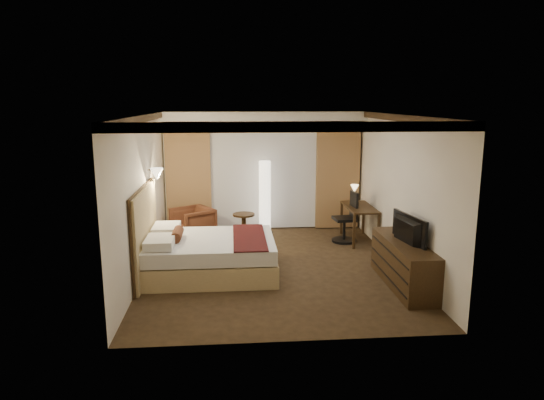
{
  "coord_description": "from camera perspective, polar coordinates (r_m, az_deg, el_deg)",
  "views": [
    {
      "loc": [
        -0.72,
        -8.25,
        2.94
      ],
      "look_at": [
        0.0,
        0.4,
        1.15
      ],
      "focal_mm": 32.0,
      "sensor_mm": 36.0,
      "label": 1
    }
  ],
  "objects": [
    {
      "name": "side_table",
      "position": [
        10.6,
        -3.33,
        -3.01
      ],
      "size": [
        0.48,
        0.48,
        0.53
      ],
      "primitive_type": null,
      "color": "black",
      "rests_on": "floor"
    },
    {
      "name": "right_wall",
      "position": [
        8.91,
        14.79,
        0.98
      ],
      "size": [
        0.02,
        5.5,
        2.7
      ],
      "primitive_type": "cube",
      "color": "beige",
      "rests_on": "floor"
    },
    {
      "name": "back_wall",
      "position": [
        11.14,
        -1.0,
        3.44
      ],
      "size": [
        4.5,
        0.02,
        2.7
      ],
      "primitive_type": "cube",
      "color": "beige",
      "rests_on": "floor"
    },
    {
      "name": "bed",
      "position": [
        8.46,
        -7.13,
        -6.49
      ],
      "size": [
        2.18,
        1.7,
        0.64
      ],
      "primitive_type": null,
      "color": "white",
      "rests_on": "floor"
    },
    {
      "name": "floor",
      "position": [
        8.79,
        0.22,
        -7.89
      ],
      "size": [
        4.5,
        5.5,
        0.01
      ],
      "primitive_type": "cube",
      "color": "#2F2012",
      "rests_on": "ground"
    },
    {
      "name": "desk",
      "position": [
        10.46,
        10.2,
        -2.74
      ],
      "size": [
        0.55,
        1.24,
        0.75
      ],
      "primitive_type": null,
      "color": "black",
      "rests_on": "floor"
    },
    {
      "name": "soffit",
      "position": [
        10.78,
        -0.94,
        9.84
      ],
      "size": [
        4.5,
        0.5,
        0.2
      ],
      "primitive_type": "cube",
      "color": "white",
      "rests_on": "ceiling"
    },
    {
      "name": "headboard",
      "position": [
        8.46,
        -14.7,
        -3.75
      ],
      "size": [
        0.12,
        2.0,
        1.5
      ],
      "primitive_type": null,
      "color": "tan",
      "rests_on": "floor"
    },
    {
      "name": "curtain_right_drape",
      "position": [
        11.26,
        7.72,
        2.91
      ],
      "size": [
        1.0,
        0.14,
        2.45
      ],
      "primitive_type": "cube",
      "color": "#A9784D",
      "rests_on": "back_wall"
    },
    {
      "name": "office_chair",
      "position": [
        10.29,
        8.53,
        -1.99
      ],
      "size": [
        0.57,
        0.57,
        1.07
      ],
      "primitive_type": null,
      "rotation": [
        0.0,
        0.0,
        0.1
      ],
      "color": "black",
      "rests_on": "floor"
    },
    {
      "name": "wall_sconce",
      "position": [
        9.09,
        -13.39,
        2.98
      ],
      "size": [
        0.24,
        0.24,
        0.24
      ],
      "primitive_type": null,
      "color": "white",
      "rests_on": "left_wall"
    },
    {
      "name": "television",
      "position": [
        7.93,
        15.25,
        -2.79
      ],
      "size": [
        0.72,
        1.07,
        0.13
      ],
      "primitive_type": "imported",
      "rotation": [
        0.0,
        0.0,
        1.74
      ],
      "color": "black",
      "rests_on": "dresser"
    },
    {
      "name": "curtain_left_drape",
      "position": [
        11.04,
        -9.8,
        2.67
      ],
      "size": [
        1.0,
        0.14,
        2.45
      ],
      "primitive_type": "cube",
      "color": "#A9784D",
      "rests_on": "back_wall"
    },
    {
      "name": "ceiling",
      "position": [
        8.29,
        0.23,
        9.99
      ],
      "size": [
        4.5,
        5.5,
        0.01
      ],
      "primitive_type": "cube",
      "color": "white",
      "rests_on": "back_wall"
    },
    {
      "name": "crown_molding",
      "position": [
        8.29,
        0.23,
        9.57
      ],
      "size": [
        4.5,
        5.5,
        0.12
      ],
      "primitive_type": null,
      "color": "black",
      "rests_on": "ceiling"
    },
    {
      "name": "curtain_sheer",
      "position": [
        11.08,
        -0.98,
        2.87
      ],
      "size": [
        2.48,
        0.04,
        2.45
      ],
      "primitive_type": "cube",
      "color": "silver",
      "rests_on": "back_wall"
    },
    {
      "name": "dresser",
      "position": [
        8.12,
        15.2,
        -7.24
      ],
      "size": [
        0.5,
        1.89,
        0.73
      ],
      "primitive_type": null,
      "color": "black",
      "rests_on": "floor"
    },
    {
      "name": "armchair",
      "position": [
        10.47,
        -9.31,
        -2.61
      ],
      "size": [
        1.0,
        1.02,
        0.78
      ],
      "primitive_type": "imported",
      "rotation": [
        0.0,
        0.0,
        -1.01
      ],
      "color": "#542A19",
      "rests_on": "floor"
    },
    {
      "name": "left_wall",
      "position": [
        8.54,
        -14.99,
        0.52
      ],
      "size": [
        0.02,
        5.5,
        2.7
      ],
      "primitive_type": "cube",
      "color": "beige",
      "rests_on": "floor"
    },
    {
      "name": "desk_lamp",
      "position": [
        10.78,
        9.67,
        0.68
      ],
      "size": [
        0.18,
        0.18,
        0.34
      ],
      "primitive_type": null,
      "color": "#FFD899",
      "rests_on": "desk"
    },
    {
      "name": "floor_lamp",
      "position": [
        10.77,
        -0.85,
        0.32
      ],
      "size": [
        0.35,
        0.35,
        1.65
      ],
      "primitive_type": null,
      "color": "white",
      "rests_on": "floor"
    }
  ]
}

